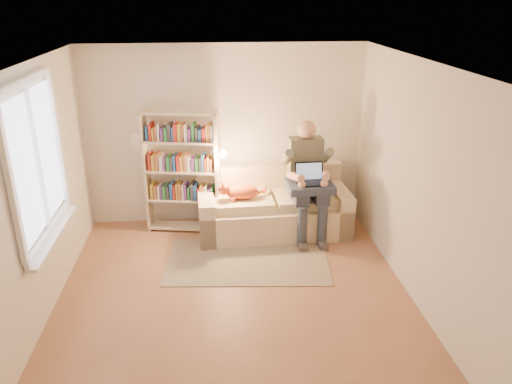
{
  "coord_description": "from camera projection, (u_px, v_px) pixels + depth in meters",
  "views": [
    {
      "loc": [
        -0.21,
        -4.77,
        3.22
      ],
      "look_at": [
        0.33,
        1.0,
        0.91
      ],
      "focal_mm": 35.0,
      "sensor_mm": 36.0,
      "label": 1
    }
  ],
  "objects": [
    {
      "name": "bookshelf",
      "position": [
        182.0,
        166.0,
        6.96
      ],
      "size": [
        1.16,
        0.51,
        1.76
      ],
      "rotation": [
        0.0,
        0.0,
        -0.17
      ],
      "color": "beige",
      "rests_on": "floor"
    },
    {
      "name": "wall_right",
      "position": [
        420.0,
        187.0,
        5.32
      ],
      "size": [
        0.02,
        4.5,
        2.6
      ],
      "primitive_type": "cube",
      "color": "silver",
      "rests_on": "floor"
    },
    {
      "name": "window",
      "position": [
        43.0,
        186.0,
        5.13
      ],
      "size": [
        0.12,
        1.52,
        1.69
      ],
      "color": "white",
      "rests_on": "wall_left"
    },
    {
      "name": "person",
      "position": [
        307.0,
        174.0,
        6.87
      ],
      "size": [
        0.49,
        0.76,
        1.62
      ],
      "rotation": [
        0.0,
        0.0,
        0.04
      ],
      "color": "#6C6F5A",
      "rests_on": "sofa"
    },
    {
      "name": "floor",
      "position": [
        235.0,
        300.0,
        5.63
      ],
      "size": [
        4.5,
        4.5,
        0.0
      ],
      "primitive_type": "plane",
      "color": "#8F5E41",
      "rests_on": "ground"
    },
    {
      "name": "sofa",
      "position": [
        273.0,
        209.0,
        7.17
      ],
      "size": [
        2.15,
        1.03,
        0.9
      ],
      "rotation": [
        0.0,
        0.0,
        0.04
      ],
      "color": "beige",
      "rests_on": "floor"
    },
    {
      "name": "wall_front",
      "position": [
        252.0,
        330.0,
        3.06
      ],
      "size": [
        4.0,
        0.02,
        2.6
      ],
      "primitive_type": "cube",
      "color": "silver",
      "rests_on": "floor"
    },
    {
      "name": "rug",
      "position": [
        248.0,
        261.0,
        6.44
      ],
      "size": [
        2.15,
        1.39,
        0.01
      ],
      "primitive_type": "cube",
      "rotation": [
        0.0,
        0.0,
        -0.09
      ],
      "color": "gray",
      "rests_on": "floor"
    },
    {
      "name": "laptop",
      "position": [
        315.0,
        177.0,
        6.72
      ],
      "size": [
        0.4,
        0.32,
        0.34
      ],
      "rotation": [
        0.0,
        0.0,
        0.04
      ],
      "color": "black",
      "rests_on": "blanket"
    },
    {
      "name": "blanket",
      "position": [
        315.0,
        186.0,
        6.76
      ],
      "size": [
        0.63,
        0.52,
        0.1
      ],
      "primitive_type": "cube",
      "rotation": [
        0.0,
        0.0,
        0.04
      ],
      "color": "#2C364D",
      "rests_on": "person"
    },
    {
      "name": "wall_left",
      "position": [
        33.0,
        200.0,
        4.97
      ],
      "size": [
        0.02,
        4.5,
        2.6
      ],
      "primitive_type": "cube",
      "color": "silver",
      "rests_on": "floor"
    },
    {
      "name": "wall_back",
      "position": [
        225.0,
        136.0,
        7.22
      ],
      "size": [
        4.0,
        0.02,
        2.6
      ],
      "primitive_type": "cube",
      "color": "silver",
      "rests_on": "floor"
    },
    {
      "name": "ceiling",
      "position": [
        231.0,
        65.0,
        4.66
      ],
      "size": [
        4.0,
        4.5,
        0.02
      ],
      "primitive_type": "cube",
      "color": "white",
      "rests_on": "wall_back"
    },
    {
      "name": "cat",
      "position": [
        238.0,
        192.0,
        6.85
      ],
      "size": [
        0.68,
        0.25,
        0.25
      ],
      "rotation": [
        0.0,
        0.0,
        0.04
      ],
      "color": "orange",
      "rests_on": "sofa"
    }
  ]
}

